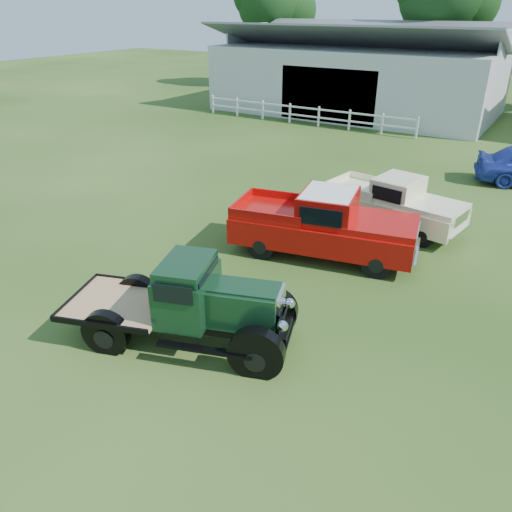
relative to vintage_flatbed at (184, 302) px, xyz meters
The scene contains 8 objects.
ground 1.70m from the vintage_flatbed, 89.15° to the left, with size 120.00×120.00×0.00m, color #1E3F10.
shed_left 28.31m from the vintage_flatbed, 104.30° to the left, with size 18.80×10.20×5.60m, color #A9A9A9, non-canonical shape.
fence_rail 22.83m from the vintage_flatbed, 110.47° to the left, with size 14.20×0.16×1.20m, color white, non-canonical shape.
tree_a 39.03m from the vintage_flatbed, 117.61° to the left, with size 6.30×6.30×10.50m, color #0F3A0B, non-canonical shape.
tree_b 35.92m from the vintage_flatbed, 96.42° to the left, with size 6.90×6.90×11.50m, color #0F3A0B, non-canonical shape.
vintage_flatbed is the anchor object (origin of this frame).
red_pickup 5.54m from the vintage_flatbed, 82.49° to the left, with size 5.50×2.11×2.00m, color #B60C09, non-canonical shape.
white_pickup 8.81m from the vintage_flatbed, 78.05° to the left, with size 4.66×1.81×1.71m, color beige, non-canonical shape.
Camera 1 is at (6.13, -8.32, 6.72)m, focal length 35.00 mm.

